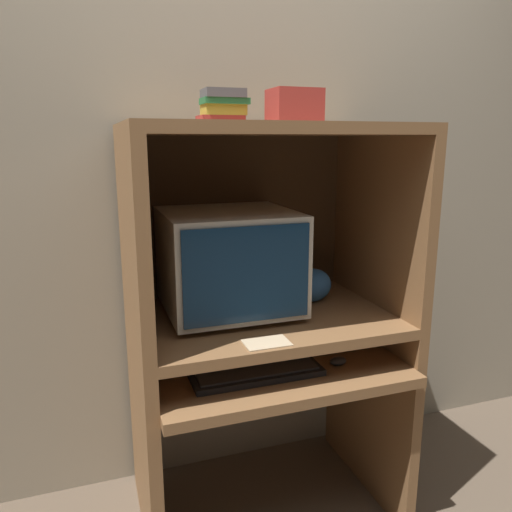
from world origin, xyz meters
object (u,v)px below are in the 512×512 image
(book_stack, at_px, (223,107))
(storage_box, at_px, (294,106))
(snack_bag, at_px, (312,285))
(keyboard, at_px, (256,372))
(mouse, at_px, (338,361))
(crt_monitor, at_px, (229,261))

(book_stack, xyz_separation_m, storage_box, (0.21, -0.11, -0.00))
(snack_bag, relative_size, storage_box, 0.99)
(keyboard, relative_size, storage_box, 2.73)
(mouse, relative_size, storage_box, 0.38)
(crt_monitor, xyz_separation_m, snack_bag, (0.33, 0.01, -0.13))
(keyboard, xyz_separation_m, storage_box, (0.18, 0.15, 0.85))
(keyboard, height_order, snack_bag, snack_bag)
(snack_bag, distance_m, storage_box, 0.67)
(keyboard, distance_m, book_stack, 0.89)
(crt_monitor, height_order, storage_box, storage_box)
(keyboard, xyz_separation_m, book_stack, (-0.03, 0.26, 0.85))
(mouse, distance_m, storage_box, 0.87)
(snack_bag, bearing_deg, storage_box, -142.51)
(crt_monitor, height_order, book_stack, book_stack)
(crt_monitor, xyz_separation_m, keyboard, (0.02, -0.23, -0.32))
(storage_box, bearing_deg, crt_monitor, 157.71)
(snack_bag, xyz_separation_m, book_stack, (-0.34, 0.02, 0.65))
(storage_box, bearing_deg, snack_bag, 37.49)
(keyboard, bearing_deg, book_stack, 96.34)
(crt_monitor, relative_size, mouse, 7.46)
(book_stack, bearing_deg, storage_box, -28.16)
(keyboard, bearing_deg, storage_box, 38.68)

